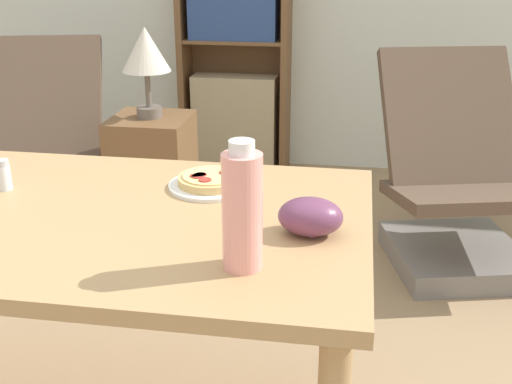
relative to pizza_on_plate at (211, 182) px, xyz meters
The scene contains 10 objects.
dining_table 0.36m from the pizza_on_plate, 144.21° to the right, with size 1.36×0.79×0.73m.
pizza_on_plate is the anchor object (origin of this frame).
grape_bunch 0.36m from the pizza_on_plate, 41.26° to the right, with size 0.14×0.11×0.08m.
drink_bottle 0.45m from the pizza_on_plate, 69.04° to the right, with size 0.08×0.08×0.25m.
salt_shaker 0.52m from the pizza_on_plate, 169.16° to the right, with size 0.04×0.04×0.08m.
lounge_chair_near 1.70m from the pizza_on_plate, 133.31° to the left, with size 0.73×0.88×0.88m.
lounge_chair_far 1.46m from the pizza_on_plate, 55.13° to the left, with size 0.72×0.88×0.88m.
bookshelf 2.24m from the pizza_on_plate, 99.47° to the left, with size 0.64×0.25×1.55m.
side_table 1.35m from the pizza_on_plate, 115.40° to the left, with size 0.34×0.34×0.59m.
table_lamp 1.28m from the pizza_on_plate, 115.40° to the left, with size 0.21×0.21×0.39m.
Camera 1 is at (0.55, -1.22, 1.32)m, focal length 45.00 mm.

